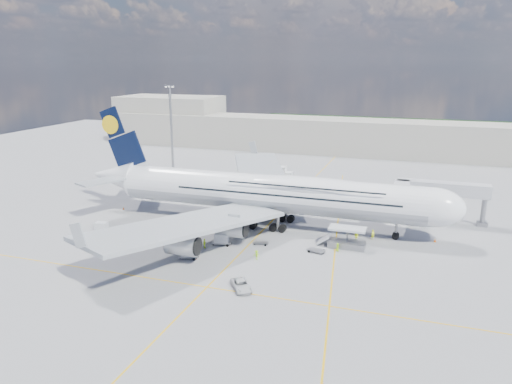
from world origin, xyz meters
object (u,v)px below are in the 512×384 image
(dolly_row_b, at_px, (189,252))
(dolly_back, at_px, (102,227))
(light_mast, at_px, (171,129))
(crew_loader, at_px, (356,236))
(cargo_loader, at_px, (346,240))
(service_van, at_px, (241,285))
(jet_bridge, at_px, (426,191))
(dolly_row_c, at_px, (222,239))
(crew_van, at_px, (338,247))
(dolly_nose_far, at_px, (316,250))
(cone_nose, at_px, (435,240))
(cone_tail, at_px, (123,208))
(cone_wing_right_inner, at_px, (196,257))
(crew_nose, at_px, (373,235))
(dolly_row_a, at_px, (107,241))
(dolly_nose_near, at_px, (261,243))
(baggage_tug, at_px, (177,237))
(airliner, at_px, (269,192))
(cone_wing_left_inner, at_px, (291,198))
(cone_wing_left_outer, at_px, (256,189))
(cone_wing_right_outer, at_px, (178,248))
(catering_truck_outer, at_px, (280,175))
(crew_tug, at_px, (257,255))
(crew_wing, at_px, (205,243))
(catering_truck_inner, at_px, (263,185))

(dolly_row_b, xyz_separation_m, dolly_back, (-21.85, 6.43, -0.01))
(light_mast, height_order, crew_loader, light_mast)
(cargo_loader, bearing_deg, service_van, -118.08)
(jet_bridge, bearing_deg, dolly_back, -156.74)
(dolly_row_c, height_order, crew_van, dolly_row_c)
(cargo_loader, bearing_deg, dolly_nose_far, -136.84)
(dolly_back, relative_size, cone_nose, 5.53)
(dolly_back, height_order, service_van, dolly_back)
(cone_tail, bearing_deg, cone_wing_right_inner, -36.70)
(dolly_nose_far, height_order, crew_nose, crew_nose)
(dolly_row_b, xyz_separation_m, crew_van, (23.23, 11.26, -0.33))
(dolly_row_a, distance_m, dolly_nose_near, 27.58)
(baggage_tug, height_order, crew_nose, crew_nose)
(dolly_row_c, distance_m, crew_van, 20.72)
(cone_tail, bearing_deg, airliner, 0.23)
(baggage_tug, xyz_separation_m, cone_nose, (45.37, 14.52, -0.43))
(dolly_nose_near, height_order, cone_tail, cone_tail)
(jet_bridge, height_order, crew_van, jet_bridge)
(cone_wing_left_inner, relative_size, cone_wing_left_outer, 1.02)
(dolly_row_c, relative_size, cone_wing_right_outer, 7.56)
(crew_nose, relative_size, cone_wing_right_outer, 3.95)
(service_van, height_order, crew_van, crew_van)
(dolly_back, relative_size, baggage_tug, 1.26)
(dolly_back, bearing_deg, cone_tail, 100.20)
(baggage_tug, distance_m, service_van, 23.97)
(dolly_back, distance_m, cone_wing_right_inner, 23.95)
(dolly_nose_near, distance_m, catering_truck_outer, 48.32)
(airliner, xyz_separation_m, catering_truck_outer, (-8.41, 36.35, -4.90))
(dolly_nose_near, distance_m, crew_loader, 17.78)
(baggage_tug, bearing_deg, dolly_back, -176.95)
(dolly_row_c, distance_m, cone_nose, 39.18)
(dolly_nose_far, distance_m, service_van, 19.29)
(dolly_nose_near, height_order, crew_tug, crew_tug)
(dolly_row_a, distance_m, cone_wing_left_inner, 47.44)
(dolly_row_a, xyz_separation_m, cone_wing_left_outer, (12.57, 46.16, -0.85))
(cone_nose, relative_size, cone_wing_right_outer, 1.22)
(airliner, bearing_deg, dolly_row_c, -110.41)
(crew_van, bearing_deg, cone_nose, -101.44)
(service_van, bearing_deg, jet_bridge, 23.40)
(airliner, height_order, service_van, airliner)
(baggage_tug, bearing_deg, dolly_nose_near, 11.63)
(dolly_back, bearing_deg, crew_wing, -10.74)
(catering_truck_inner, xyz_separation_m, cone_wing_left_inner, (8.30, -3.03, -1.73))
(service_van, height_order, crew_tug, crew_tug)
(cone_wing_left_inner, bearing_deg, cone_wing_right_outer, -105.36)
(crew_van, bearing_deg, dolly_row_c, 55.81)
(crew_tug, bearing_deg, dolly_back, 175.95)
(cargo_loader, distance_m, dolly_back, 46.71)
(cone_wing_right_inner, bearing_deg, dolly_nose_near, 50.21)
(airliner, xyz_separation_m, dolly_row_c, (-4.90, -13.17, -5.71))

